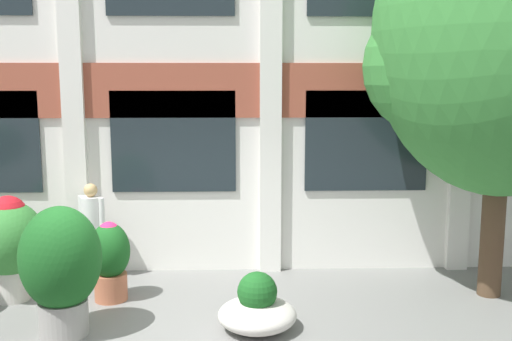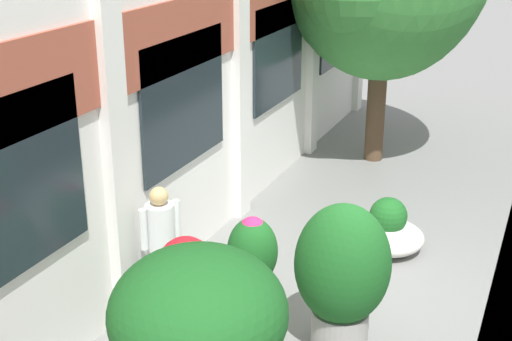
{
  "view_description": "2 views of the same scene",
  "coord_description": "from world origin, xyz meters",
  "px_view_note": "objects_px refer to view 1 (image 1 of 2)",
  "views": [
    {
      "loc": [
        1.07,
        -7.53,
        3.36
      ],
      "look_at": [
        1.37,
        1.92,
        1.84
      ],
      "focal_mm": 42.0,
      "sensor_mm": 36.0,
      "label": 1
    },
    {
      "loc": [
        -7.75,
        -1.93,
        4.7
      ],
      "look_at": [
        -0.05,
        1.44,
        1.47
      ],
      "focal_mm": 50.0,
      "sensor_mm": 36.0,
      "label": 2
    }
  ],
  "objects_px": {
    "broadleaf_tree": "(505,40)",
    "resident_by_doorway": "(92,228)",
    "potted_plant_wide_bowl": "(257,309)",
    "potted_plant_ribbed_drum": "(61,265)",
    "potted_plant_glazed_jar": "(110,257)",
    "potted_plant_stone_basin": "(9,240)"
  },
  "relations": [
    {
      "from": "broadleaf_tree",
      "to": "potted_plant_wide_bowl",
      "type": "relative_size",
      "value": 6.03
    },
    {
      "from": "potted_plant_ribbed_drum",
      "to": "potted_plant_glazed_jar",
      "type": "bearing_deg",
      "value": 73.49
    },
    {
      "from": "broadleaf_tree",
      "to": "resident_by_doorway",
      "type": "distance_m",
      "value": 7.0
    },
    {
      "from": "potted_plant_stone_basin",
      "to": "resident_by_doorway",
      "type": "relative_size",
      "value": 0.99
    },
    {
      "from": "potted_plant_ribbed_drum",
      "to": "resident_by_doorway",
      "type": "relative_size",
      "value": 1.06
    },
    {
      "from": "potted_plant_glazed_jar",
      "to": "potted_plant_stone_basin",
      "type": "relative_size",
      "value": 0.76
    },
    {
      "from": "potted_plant_wide_bowl",
      "to": "potted_plant_stone_basin",
      "type": "height_order",
      "value": "potted_plant_stone_basin"
    },
    {
      "from": "broadleaf_tree",
      "to": "potted_plant_wide_bowl",
      "type": "height_order",
      "value": "broadleaf_tree"
    },
    {
      "from": "potted_plant_wide_bowl",
      "to": "resident_by_doorway",
      "type": "distance_m",
      "value": 3.42
    },
    {
      "from": "potted_plant_glazed_jar",
      "to": "resident_by_doorway",
      "type": "distance_m",
      "value": 1.09
    },
    {
      "from": "potted_plant_wide_bowl",
      "to": "potted_plant_glazed_jar",
      "type": "relative_size",
      "value": 0.87
    },
    {
      "from": "potted_plant_ribbed_drum",
      "to": "resident_by_doorway",
      "type": "bearing_deg",
      "value": 93.15
    },
    {
      "from": "potted_plant_wide_bowl",
      "to": "resident_by_doorway",
      "type": "xyz_separation_m",
      "value": [
        -2.65,
        2.08,
        0.58
      ]
    },
    {
      "from": "broadleaf_tree",
      "to": "potted_plant_wide_bowl",
      "type": "bearing_deg",
      "value": -162.27
    },
    {
      "from": "resident_by_doorway",
      "to": "potted_plant_glazed_jar",
      "type": "bearing_deg",
      "value": 56.15
    },
    {
      "from": "potted_plant_stone_basin",
      "to": "potted_plant_glazed_jar",
      "type": "bearing_deg",
      "value": -2.25
    },
    {
      "from": "broadleaf_tree",
      "to": "resident_by_doorway",
      "type": "bearing_deg",
      "value": 171.58
    },
    {
      "from": "potted_plant_glazed_jar",
      "to": "potted_plant_ribbed_drum",
      "type": "relative_size",
      "value": 0.7
    },
    {
      "from": "potted_plant_glazed_jar",
      "to": "potted_plant_stone_basin",
      "type": "distance_m",
      "value": 1.51
    },
    {
      "from": "potted_plant_wide_bowl",
      "to": "broadleaf_tree",
      "type": "bearing_deg",
      "value": 17.73
    },
    {
      "from": "potted_plant_glazed_jar",
      "to": "potted_plant_stone_basin",
      "type": "bearing_deg",
      "value": 177.75
    },
    {
      "from": "broadleaf_tree",
      "to": "potted_plant_ribbed_drum",
      "type": "bearing_deg",
      "value": -168.53
    }
  ]
}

